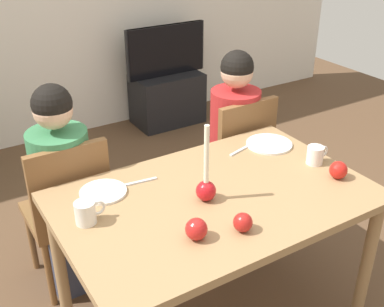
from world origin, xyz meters
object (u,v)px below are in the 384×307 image
at_px(dining_table, 215,210).
at_px(candle_centerpiece, 206,185).
at_px(mug_left, 86,212).
at_px(apple_by_right_mug, 243,222).
at_px(plate_left, 103,192).
at_px(plate_right, 269,144).
at_px(mug_right, 316,155).
at_px(person_right_child, 234,145).
at_px(apple_by_left_plate, 338,170).
at_px(apple_near_candle, 196,229).
at_px(chair_left, 68,207).
at_px(chair_right, 236,156).
at_px(tv_stand, 167,99).
at_px(tv, 166,50).
at_px(person_left_child, 65,195).

relative_size(dining_table, candle_centerpiece, 3.89).
bearing_deg(mug_left, apple_by_right_mug, -36.69).
relative_size(plate_left, plate_right, 0.86).
height_order(mug_right, apple_by_right_mug, mug_right).
height_order(person_right_child, plate_right, person_right_child).
xyz_separation_m(plate_left, mug_right, (1.01, -0.30, 0.04)).
bearing_deg(apple_by_left_plate, apple_near_candle, -177.23).
distance_m(dining_table, plate_right, 0.59).
height_order(chair_left, mug_left, chair_left).
distance_m(chair_right, tv_stand, 1.77).
bearing_deg(tv, person_right_child, -104.87).
relative_size(mug_left, apple_by_left_plate, 1.53).
xyz_separation_m(tv_stand, candle_centerpiece, (-1.07, -2.31, 0.58)).
relative_size(tv, candle_centerpiece, 2.20).
bearing_deg(plate_left, apple_by_right_mug, -56.39).
distance_m(chair_left, chair_right, 1.08).
bearing_deg(candle_centerpiece, person_left_child, 124.43).
relative_size(person_right_child, candle_centerpiece, 3.26).
bearing_deg(plate_right, dining_table, -153.77).
distance_m(plate_left, mug_left, 0.23).
height_order(dining_table, tv, tv).
distance_m(apple_near_candle, apple_by_left_plate, 0.82).
xyz_separation_m(chair_right, plate_left, (-1.00, -0.33, 0.24)).
height_order(person_left_child, tv, person_left_child).
bearing_deg(mug_right, mug_left, 173.92).
distance_m(mug_left, apple_near_candle, 0.46).
distance_m(tv_stand, apple_near_candle, 2.87).
height_order(tv_stand, plate_right, plate_right).
distance_m(candle_centerpiece, plate_right, 0.64).
bearing_deg(apple_near_candle, candle_centerpiece, 49.23).
relative_size(person_right_child, plate_right, 4.75).
xyz_separation_m(person_left_child, mug_left, (-0.06, -0.54, 0.23)).
relative_size(tv, mug_left, 6.03).
height_order(tv_stand, apple_near_candle, apple_near_candle).
xyz_separation_m(plate_left, apple_near_candle, (0.18, -0.50, 0.04)).
relative_size(person_left_child, mug_left, 8.95).
distance_m(dining_table, chair_left, 0.80).
xyz_separation_m(dining_table, apple_by_right_mug, (-0.06, -0.27, 0.12)).
distance_m(chair_left, candle_centerpiece, 0.82).
bearing_deg(tv_stand, apple_near_candle, -116.50).
distance_m(person_left_child, apple_by_right_mug, 1.04).
bearing_deg(plate_left, plate_right, -1.17).
relative_size(plate_left, apple_by_left_plate, 2.49).
distance_m(person_right_child, tv_stand, 1.75).
distance_m(chair_left, apple_near_candle, 0.91).
height_order(chair_left, plate_left, chair_left).
bearing_deg(candle_centerpiece, person_right_child, 45.70).
xyz_separation_m(person_right_child, plate_left, (-1.00, -0.36, 0.19)).
xyz_separation_m(person_left_child, tv_stand, (1.52, 1.66, -0.33)).
distance_m(chair_left, plate_left, 0.42).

